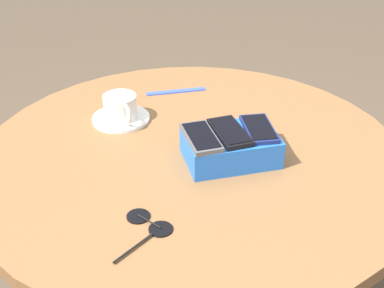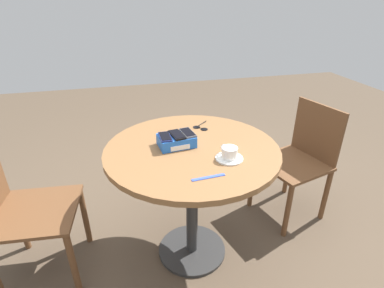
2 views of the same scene
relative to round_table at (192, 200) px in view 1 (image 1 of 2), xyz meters
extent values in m
cylinder|color=#2D2D2D|center=(0.00, 0.00, -0.25)|extent=(0.07, 0.07, 0.71)
cylinder|color=brown|center=(0.00, 0.00, 0.12)|extent=(0.94, 0.94, 0.03)
cube|color=blue|center=(-0.08, 0.04, 0.16)|extent=(0.20, 0.15, 0.06)
cube|color=white|center=(-0.07, -0.03, 0.15)|extent=(0.10, 0.01, 0.03)
cube|color=navy|center=(-0.14, 0.03, 0.20)|extent=(0.06, 0.12, 0.01)
cube|color=black|center=(-0.14, 0.03, 0.20)|extent=(0.05, 0.11, 0.00)
cube|color=black|center=(-0.07, 0.04, 0.20)|extent=(0.08, 0.13, 0.01)
cube|color=black|center=(-0.07, 0.04, 0.20)|extent=(0.07, 0.12, 0.00)
cube|color=#515156|center=(-0.01, 0.05, 0.20)|extent=(0.08, 0.13, 0.01)
cube|color=black|center=(-0.01, 0.05, 0.20)|extent=(0.07, 0.12, 0.00)
cylinder|color=white|center=(0.15, -0.17, 0.14)|extent=(0.14, 0.14, 0.01)
cylinder|color=white|center=(0.15, -0.17, 0.17)|extent=(0.08, 0.08, 0.06)
cylinder|color=olive|center=(0.15, -0.17, 0.19)|extent=(0.07, 0.07, 0.00)
torus|color=white|center=(0.14, -0.13, 0.17)|extent=(0.02, 0.05, 0.05)
cube|color=blue|center=(0.00, -0.30, 0.13)|extent=(0.16, 0.03, 0.00)
cylinder|color=black|center=(0.13, 0.21, 0.13)|extent=(0.04, 0.04, 0.00)
cylinder|color=black|center=(0.09, 0.25, 0.13)|extent=(0.04, 0.04, 0.00)
cylinder|color=black|center=(0.11, 0.23, 0.14)|extent=(0.04, 0.04, 0.00)
cylinder|color=black|center=(0.14, 0.29, 0.14)|extent=(0.07, 0.06, 0.00)
camera|label=1|loc=(0.14, 0.98, 0.75)|focal=50.00mm
camera|label=2|loc=(-0.35, -1.38, 0.88)|focal=28.00mm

